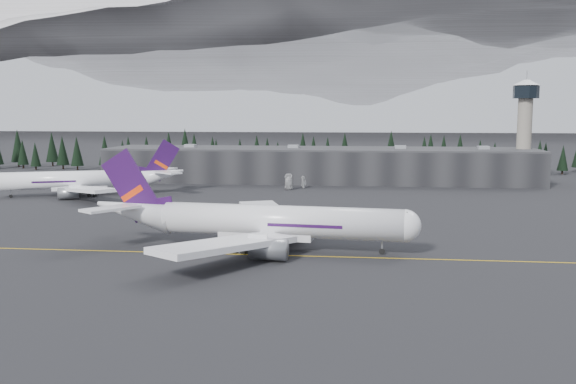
# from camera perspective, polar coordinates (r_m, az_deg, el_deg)

# --- Properties ---
(ground) EXTENTS (1400.00, 1400.00, 0.00)m
(ground) POSITION_cam_1_polar(r_m,az_deg,el_deg) (120.45, -1.09, -5.44)
(ground) COLOR black
(ground) RESTS_ON ground
(taxiline) EXTENTS (400.00, 0.40, 0.02)m
(taxiline) POSITION_cam_1_polar(r_m,az_deg,el_deg) (118.52, -1.22, -5.64)
(taxiline) COLOR gold
(taxiline) RESTS_ON ground
(terminal) EXTENTS (160.00, 30.00, 12.60)m
(terminal) POSITION_cam_1_polar(r_m,az_deg,el_deg) (242.83, 2.83, 2.45)
(terminal) COLOR black
(terminal) RESTS_ON ground
(control_tower) EXTENTS (10.00, 10.00, 37.70)m
(control_tower) POSITION_cam_1_polar(r_m,az_deg,el_deg) (251.61, 20.31, 6.08)
(control_tower) COLOR gray
(control_tower) RESTS_ON ground
(treeline) EXTENTS (360.00, 20.00, 15.00)m
(treeline) POSITION_cam_1_polar(r_m,az_deg,el_deg) (279.57, 3.33, 3.31)
(treeline) COLOR black
(treeline) RESTS_ON ground
(mountain_ridge) EXTENTS (4400.00, 900.00, 420.00)m
(mountain_ridge) POSITION_cam_1_polar(r_m,az_deg,el_deg) (1116.92, 5.78, 5.79)
(mountain_ridge) COLOR white
(mountain_ridge) RESTS_ON ground
(jet_main) EXTENTS (64.78, 59.56, 19.06)m
(jet_main) POSITION_cam_1_polar(r_m,az_deg,el_deg) (123.59, -3.17, -2.58)
(jet_main) COLOR white
(jet_main) RESTS_ON ground
(jet_parked) EXTENTS (57.44, 51.31, 17.50)m
(jet_parked) POSITION_cam_1_polar(r_m,az_deg,el_deg) (210.94, -17.36, 1.04)
(jet_parked) COLOR white
(jet_parked) RESTS_ON ground
(gse_vehicle_a) EXTENTS (2.81, 5.65, 1.54)m
(gse_vehicle_a) POSITION_cam_1_polar(r_m,az_deg,el_deg) (216.32, 0.08, 0.40)
(gse_vehicle_a) COLOR #B8B8BA
(gse_vehicle_a) RESTS_ON ground
(gse_vehicle_b) EXTENTS (4.57, 3.41, 1.45)m
(gse_vehicle_b) POSITION_cam_1_polar(r_m,az_deg,el_deg) (221.26, 1.41, 0.54)
(gse_vehicle_b) COLOR silver
(gse_vehicle_b) RESTS_ON ground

